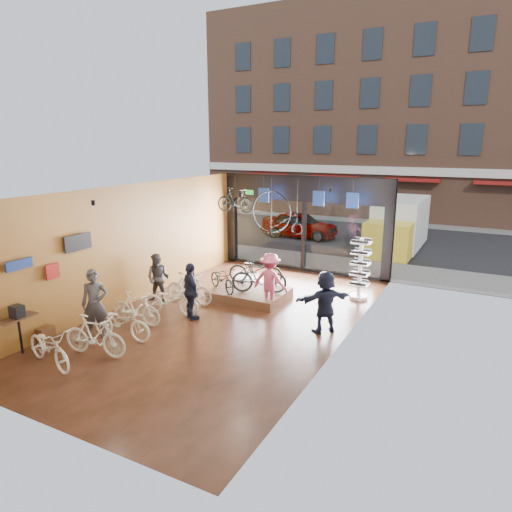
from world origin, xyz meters
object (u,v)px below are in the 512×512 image
Objects in this scene: floor_bike_4 at (171,300)px; display_bike_mid at (259,277)px; customer_0 at (95,304)px; customer_3 at (270,281)px; floor_bike_1 at (95,336)px; hung_bike at (235,200)px; display_bike_right at (256,270)px; street_car at (300,225)px; floor_bike_2 at (121,322)px; floor_bike_3 at (136,308)px; box_truck at (396,226)px; sunglasses_rack at (360,269)px; customer_1 at (158,278)px; penny_farthing at (279,214)px; customer_5 at (325,302)px; floor_bike_0 at (49,347)px; display_bike_left at (222,279)px; customer_2 at (191,291)px; display_platform at (250,294)px; floor_bike_5 at (189,288)px.

display_bike_mid is at bearing -50.18° from floor_bike_4.
customer_3 is (3.10, 4.17, -0.06)m from customer_0.
hung_bike is (-0.51, 7.70, 2.41)m from floor_bike_1.
display_bike_right is (-0.57, 0.85, -0.04)m from display_bike_mid.
street_car is 2.29× the size of floor_bike_2.
customer_3 reaches higher than floor_bike_3.
box_truck is at bearing -23.70° from floor_bike_2.
display_bike_mid is at bearing -127.93° from sunglasses_rack.
floor_bike_1 is 3.95m from customer_1.
customer_0 is at bearing -110.75° from sunglasses_rack.
floor_bike_2 is (-4.40, -13.47, -0.74)m from box_truck.
customer_5 is at bearing -50.57° from penny_farthing.
display_bike_right is at bearing -79.13° from customer_5.
customer_3 is at bearing -47.94° from floor_bike_3.
floor_bike_1 is at bearing -3.74° from customer_5.
floor_bike_3 is at bearing -178.38° from hung_bike.
hung_bike is at bearing -167.11° from sunglasses_rack.
sunglasses_rack is at bearing 15.65° from customer_0.
floor_bike_4 is 1.02× the size of customer_5.
hung_bike is (-0.46, 4.68, 2.46)m from floor_bike_4.
floor_bike_2 is (0.40, 1.90, 0.00)m from floor_bike_0.
display_bike_right is at bearing -93.03° from penny_farthing.
customer_3 is at bearing -34.50° from floor_bike_1.
display_bike_left is (0.63, 1.91, 0.24)m from floor_bike_4.
display_bike_right is at bearing -33.44° from floor_bike_4.
customer_5 is (4.45, 3.97, 0.35)m from floor_bike_1.
penny_farthing is at bearing 39.70° from customer_0.
customer_2 is at bearing -114.02° from sunglasses_rack.
street_car is at bearing -5.73° from floor_bike_1.
street_car is 2.29× the size of floor_bike_0.
street_car is 2.30× the size of display_bike_mid.
floor_bike_0 is (0.49, -16.38, -0.23)m from street_car.
display_bike_left is (0.58, 4.93, 0.19)m from floor_bike_1.
box_truck is 9.60m from display_platform.
display_bike_left is 0.96× the size of customer_1.
customer_1 is (-1.71, -1.16, 0.10)m from display_bike_left.
floor_bike_4 is 5.41m from penny_farthing.
display_bike_left is at bearing -42.31° from floor_bike_5.
customer_5 is at bearing -72.89° from floor_bike_3.
display_bike_mid is at bearing -31.53° from customer_3.
floor_bike_0 is 0.96× the size of customer_0.
sunglasses_rack is (4.68, 6.09, 0.55)m from floor_bike_2.
customer_1 is (-2.88, -1.54, -0.04)m from display_bike_mid.
customer_0 reaches higher than floor_bike_0.
street_car is 10.08m from sunglasses_rack.
floor_bike_5 is 1.08× the size of hung_bike.
display_bike_left is at bearing -16.19° from floor_bike_1.
customer_2 is (1.47, 2.24, -0.09)m from customer_0.
floor_bike_4 is 2.03m from display_bike_left.
floor_bike_5 is 0.71× the size of display_platform.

